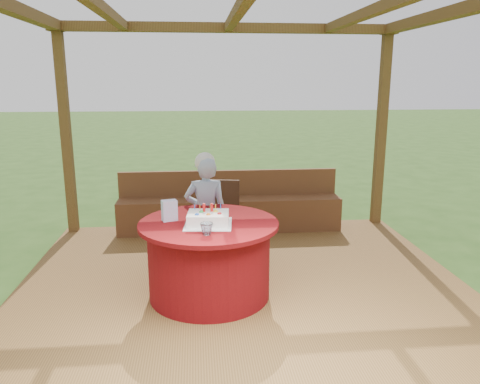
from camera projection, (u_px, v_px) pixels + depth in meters
name	position (u px, v px, depth m)	size (l,w,h in m)	color
ground	(242.00, 292.00, 4.81)	(60.00, 60.00, 0.00)	#2B501A
deck	(242.00, 287.00, 4.80)	(4.50, 4.00, 0.12)	brown
pergola	(243.00, 48.00, 4.25)	(4.50, 4.00, 2.72)	brown
bench	(230.00, 211.00, 6.39)	(3.00, 0.42, 0.80)	brown
table	(209.00, 258.00, 4.40)	(1.30, 1.30, 0.73)	maroon
chair	(220.00, 215.00, 5.40)	(0.50, 0.50, 0.88)	#371F11
elderly_woman	(206.00, 211.00, 4.96)	(0.46, 0.31, 1.28)	#8BA7CE
birthday_cake	(208.00, 218.00, 4.22)	(0.46, 0.46, 0.19)	white
gift_bag	(169.00, 210.00, 4.34)	(0.14, 0.09, 0.19)	#EC98CD
drinking_glass	(207.00, 229.00, 3.94)	(0.11, 0.11, 0.10)	white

